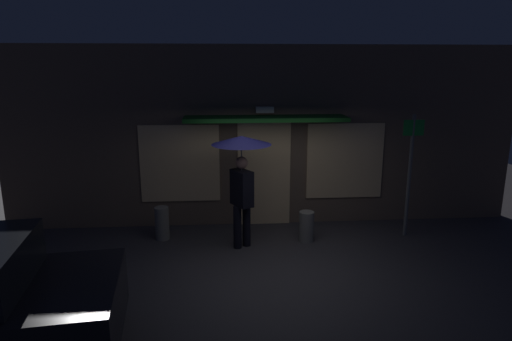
# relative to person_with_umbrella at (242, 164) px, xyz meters

# --- Properties ---
(ground_plane) EXTENTS (18.00, 18.00, 0.00)m
(ground_plane) POSITION_rel_person_with_umbrella_xyz_m (0.52, -0.97, -1.60)
(ground_plane) COLOR #38353A
(building_facade) EXTENTS (10.71, 1.00, 3.73)m
(building_facade) POSITION_rel_person_with_umbrella_xyz_m (0.52, 1.37, 0.26)
(building_facade) COLOR brown
(building_facade) RESTS_ON ground
(person_with_umbrella) EXTENTS (1.07, 1.07, 2.10)m
(person_with_umbrella) POSITION_rel_person_with_umbrella_xyz_m (0.00, 0.00, 0.00)
(person_with_umbrella) COLOR black
(person_with_umbrella) RESTS_ON ground
(street_sign_post) EXTENTS (0.40, 0.07, 2.42)m
(street_sign_post) POSITION_rel_person_with_umbrella_xyz_m (3.28, 0.33, -0.22)
(street_sign_post) COLOR #595B60
(street_sign_post) RESTS_ON ground
(sidewalk_bollard) EXTENTS (0.29, 0.29, 0.59)m
(sidewalk_bollard) POSITION_rel_person_with_umbrella_xyz_m (1.25, 0.19, -1.30)
(sidewalk_bollard) COLOR slate
(sidewalk_bollard) RESTS_ON ground
(sidewalk_bollard_2) EXTENTS (0.27, 0.27, 0.65)m
(sidewalk_bollard_2) POSITION_rel_person_with_umbrella_xyz_m (-1.54, 0.49, -1.27)
(sidewalk_bollard_2) COLOR slate
(sidewalk_bollard_2) RESTS_ON ground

